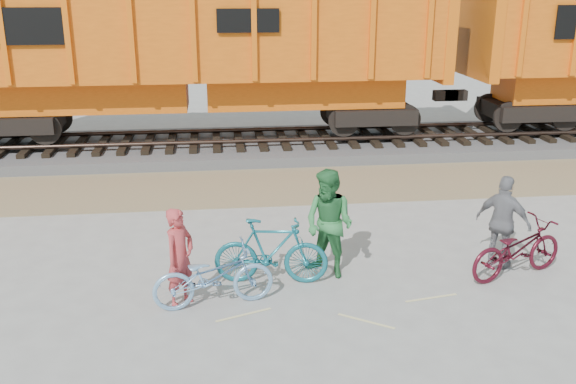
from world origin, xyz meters
name	(u,v)px	position (x,y,z in m)	size (l,w,h in m)	color
ground	(302,288)	(0.00, 0.00, 0.00)	(120.00, 120.00, 0.00)	#9E9E99
gravel_strip	(272,186)	(0.00, 5.50, 0.01)	(120.00, 3.00, 0.02)	#8F7F59
ballast_bed	(261,146)	(0.00, 9.00, 0.15)	(120.00, 4.00, 0.30)	slate
track	(261,135)	(0.00, 9.00, 0.47)	(120.00, 2.60, 0.24)	black
hopper_car_center	(195,48)	(-1.80, 9.00, 3.01)	(14.00, 3.13, 4.65)	black
bicycle_blue	(213,276)	(-1.44, -0.42, 0.49)	(0.65, 1.87, 0.98)	#78A7D3
bicycle_teal	(271,251)	(-0.48, 0.25, 0.57)	(0.53, 1.89, 1.14)	#176877
bicycle_maroon	(517,249)	(3.67, 0.02, 0.50)	(0.66, 1.90, 1.00)	#460D1A
person_solo	(180,257)	(-1.94, -0.32, 0.79)	(0.58, 0.38, 1.58)	#B4383B
person_man	(329,224)	(0.52, 0.45, 0.93)	(0.91, 0.71, 1.86)	#2C743B
person_woman	(503,222)	(3.57, 0.42, 0.83)	(0.98, 0.41, 1.67)	slate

